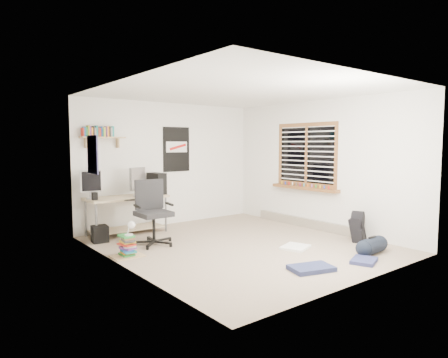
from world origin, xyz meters
TOP-DOWN VIEW (x-y plane):
  - floor at (0.00, 0.00)m, footprint 4.00×4.50m
  - ceiling at (0.00, 0.00)m, footprint 4.00×4.50m
  - back_wall at (0.00, 2.25)m, footprint 4.00×0.01m
  - left_wall at (-2.00, 0.00)m, footprint 0.01×4.50m
  - right_wall at (2.00, 0.00)m, footprint 0.01×4.50m
  - desk at (-1.12, 1.92)m, footprint 1.59×1.13m
  - monitor_left at (-1.75, 2.00)m, footprint 0.37×0.17m
  - monitor_right at (-0.94, 1.82)m, footprint 0.39×0.23m
  - pc_tower at (-0.49, 1.93)m, footprint 0.23×0.43m
  - keyboard at (-1.28, 1.66)m, footprint 0.40×0.27m
  - speaker_left at (-1.75, 1.82)m, footprint 0.09×0.09m
  - speaker_right at (-0.90, 1.66)m, footprint 0.09×0.09m
  - office_chair at (-1.10, 0.90)m, footprint 0.82×0.82m
  - wall_shelf at (-1.45, 2.14)m, footprint 0.80×0.22m
  - poster_back_wall at (0.15, 2.23)m, footprint 0.62×0.03m
  - poster_left_wall at (-1.99, 1.20)m, footprint 0.02×0.42m
  - window at (1.95, 0.30)m, footprint 0.10×1.50m
  - baseboard_heater at (1.96, 0.30)m, footprint 0.08×2.50m
  - backpack at (1.75, -1.04)m, footprint 0.38×0.35m
  - duffel_bag at (1.24, -1.63)m, footprint 0.26×0.26m
  - tshirt at (0.56, -0.70)m, footprint 0.54×0.50m
  - jeans_a at (-0.11, -1.59)m, footprint 0.64×0.51m
  - jeans_b at (0.75, -1.81)m, footprint 0.50×0.44m
  - book_stack at (-1.75, 0.52)m, footprint 0.50×0.44m
  - desk_lamp at (-1.73, 0.50)m, footprint 0.16×0.22m
  - subwoofer at (-1.75, 1.62)m, footprint 0.28×0.28m

SIDE VIEW (x-z plane):
  - floor at x=0.00m, z-range -0.01..0.00m
  - tshirt at x=0.56m, z-range 0.00..0.04m
  - jeans_b at x=0.75m, z-range 0.00..0.05m
  - jeans_a at x=-0.11m, z-range 0.00..0.06m
  - baseboard_heater at x=1.96m, z-range 0.00..0.18m
  - duffel_bag at x=1.24m, z-range -0.10..0.38m
  - subwoofer at x=-1.75m, z-range 0.00..0.28m
  - book_stack at x=-1.75m, z-range 0.00..0.30m
  - backpack at x=1.75m, z-range -0.01..0.41m
  - desk at x=-1.12m, z-range 0.03..0.70m
  - desk_lamp at x=-1.73m, z-range 0.28..0.48m
  - office_chair at x=-1.10m, z-range -0.05..1.03m
  - keyboard at x=-1.28m, z-range 0.67..0.69m
  - speaker_right at x=-0.90m, z-range 0.67..0.83m
  - speaker_left at x=-1.75m, z-range 0.67..0.83m
  - monitor_left at x=-1.75m, z-range 0.67..1.06m
  - monitor_right at x=-0.94m, z-range 0.67..1.08m
  - pc_tower at x=-0.49m, z-range 0.67..1.11m
  - back_wall at x=0.00m, z-range 0.00..2.50m
  - left_wall at x=-2.00m, z-range 0.00..2.50m
  - right_wall at x=2.00m, z-range 0.00..2.50m
  - window at x=1.95m, z-range 0.82..2.08m
  - poster_left_wall at x=-1.99m, z-range 1.20..1.80m
  - poster_back_wall at x=0.15m, z-range 1.09..2.01m
  - wall_shelf at x=-1.45m, z-range 1.66..1.90m
  - ceiling at x=0.00m, z-range 2.50..2.51m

